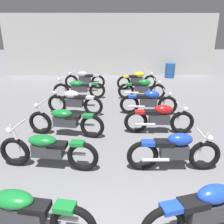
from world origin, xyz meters
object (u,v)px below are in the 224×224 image
object	(u,v)px
motorcycle_left_row_3	(74,102)
motorcycle_right_row_3	(149,102)
motorcycle_right_row_1	(175,150)
oil_drum	(170,70)
motorcycle_right_row_0	(206,210)
motorcycle_left_row_1	(47,149)
motorcycle_left_row_4	(79,88)
motorcycle_left_row_5	(85,79)
motorcycle_left_row_0	(21,211)
motorcycle_right_row_4	(142,89)
motorcycle_right_row_5	(137,80)
motorcycle_left_row_2	(65,120)
motorcycle_right_row_2	(160,118)

from	to	relation	value
motorcycle_left_row_3	motorcycle_right_row_3	bearing A→B (deg)	-0.90
motorcycle_right_row_1	oil_drum	world-z (taller)	motorcycle_right_row_1
motorcycle_right_row_0	motorcycle_left_row_1	bearing A→B (deg)	146.11
motorcycle_left_row_4	motorcycle_left_row_5	xyz separation A→B (m)	(0.07, 1.71, 0.01)
motorcycle_left_row_0	motorcycle_left_row_4	bearing A→B (deg)	89.97
motorcycle_right_row_4	motorcycle_right_row_5	size ratio (longest dim) A/B	1.00
motorcycle_left_row_1	motorcycle_left_row_3	xyz separation A→B (m)	(0.13, 3.29, 0.01)
motorcycle_left_row_1	motorcycle_left_row_2	distance (m)	1.60
motorcycle_left_row_2	motorcycle_left_row_1	bearing A→B (deg)	-93.64
motorcycle_right_row_2	motorcycle_right_row_3	xyz separation A→B (m)	(-0.05, 1.53, 0.00)
motorcycle_left_row_2	motorcycle_left_row_5	distance (m)	5.29
motorcycle_left_row_5	motorcycle_right_row_1	size ratio (longest dim) A/B	1.00
motorcycle_right_row_3	motorcycle_right_row_4	xyz separation A→B (m)	(0.01, 1.78, 0.00)
motorcycle_right_row_3	oil_drum	world-z (taller)	motorcycle_right_row_3
motorcycle_right_row_5	motorcycle_left_row_1	bearing A→B (deg)	-111.78
motorcycle_right_row_0	motorcycle_right_row_4	world-z (taller)	same
motorcycle_right_row_0	motorcycle_right_row_5	distance (m)	8.50
motorcycle_right_row_3	motorcycle_left_row_2	bearing A→B (deg)	-147.24
motorcycle_left_row_0	oil_drum	xyz separation A→B (m)	(4.89, 11.17, -0.03)
motorcycle_left_row_3	motorcycle_right_row_2	world-z (taller)	same
motorcycle_left_row_0	motorcycle_right_row_3	distance (m)	5.66
motorcycle_left_row_5	motorcycle_right_row_3	size ratio (longest dim) A/B	1.00
motorcycle_left_row_3	motorcycle_left_row_4	xyz separation A→B (m)	(-0.07, 1.88, -0.01)
motorcycle_left_row_1	motorcycle_left_row_4	xyz separation A→B (m)	(0.06, 5.17, 0.00)
motorcycle_right_row_0	motorcycle_right_row_1	distance (m)	1.68
motorcycle_left_row_2	motorcycle_right_row_0	size ratio (longest dim) A/B	1.11
motorcycle_left_row_4	motorcycle_left_row_1	bearing A→B (deg)	-90.69
motorcycle_left_row_1	motorcycle_left_row_4	distance (m)	5.17
motorcycle_right_row_3	motorcycle_left_row_4	bearing A→B (deg)	143.71
motorcycle_left_row_4	motorcycle_right_row_3	bearing A→B (deg)	-36.29
motorcycle_right_row_3	motorcycle_right_row_4	distance (m)	1.78
motorcycle_right_row_0	motorcycle_right_row_4	size ratio (longest dim) A/B	0.98
motorcycle_left_row_2	motorcycle_left_row_4	size ratio (longest dim) A/B	0.99
oil_drum	motorcycle_right_row_0	bearing A→B (deg)	-101.53
motorcycle_left_row_4	motorcycle_right_row_2	size ratio (longest dim) A/B	1.10
motorcycle_left_row_0	oil_drum	bearing A→B (deg)	66.37
motorcycle_right_row_1	motorcycle_right_row_5	world-z (taller)	same
motorcycle_right_row_1	motorcycle_right_row_3	distance (m)	3.36
motorcycle_left_row_5	motorcycle_right_row_0	bearing A→B (deg)	-73.76
motorcycle_right_row_4	motorcycle_right_row_1	bearing A→B (deg)	-90.23
motorcycle_right_row_1	motorcycle_right_row_0	bearing A→B (deg)	-90.11
motorcycle_left_row_4	motorcycle_right_row_4	xyz separation A→B (m)	(2.62, -0.14, 0.01)
motorcycle_left_row_3	oil_drum	distance (m)	7.78
motorcycle_left_row_0	motorcycle_right_row_3	xyz separation A→B (m)	(2.62, 5.02, 0.01)
motorcycle_right_row_3	oil_drum	bearing A→B (deg)	69.76
motorcycle_left_row_0	motorcycle_right_row_4	distance (m)	7.29
motorcycle_left_row_0	motorcycle_right_row_0	xyz separation A→B (m)	(2.60, -0.02, 0.01)
motorcycle_right_row_3	oil_drum	xyz separation A→B (m)	(2.27, 6.16, -0.03)
motorcycle_left_row_4	motorcycle_right_row_0	bearing A→B (deg)	-69.52
motorcycle_left_row_2	motorcycle_right_row_5	xyz separation A→B (m)	(2.58, 5.12, 0.01)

